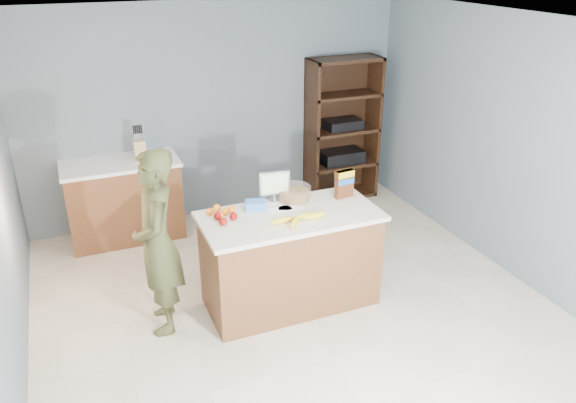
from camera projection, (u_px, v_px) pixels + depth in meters
name	position (u px, v px, depth m)	size (l,w,h in m)	color
floor	(303.00, 319.00, 4.97)	(4.50, 5.00, 0.02)	beige
walls	(305.00, 141.00, 4.29)	(4.52, 5.02, 2.51)	slate
counter_peninsula	(290.00, 263.00, 5.05)	(1.56, 0.76, 0.90)	brown
back_cabinet	(124.00, 200.00, 6.22)	(1.24, 0.62, 0.90)	brown
shelving_unit	(341.00, 132.00, 7.13)	(0.90, 0.40, 1.80)	black
person	(158.00, 243.00, 4.58)	(0.59, 0.38, 1.60)	#393D20
knife_block	(140.00, 150.00, 6.04)	(0.12, 0.10, 0.31)	tan
envelopes	(285.00, 209.00, 4.95)	(0.34, 0.19, 0.00)	white
bananas	(300.00, 218.00, 4.72)	(0.52, 0.21, 0.05)	yellow
apples	(225.00, 218.00, 4.70)	(0.19, 0.19, 0.07)	maroon
oranges	(221.00, 211.00, 4.83)	(0.25, 0.23, 0.06)	orange
blue_carton	(256.00, 205.00, 4.93)	(0.18, 0.12, 0.08)	blue
salad_bowl	(294.00, 194.00, 5.11)	(0.30, 0.30, 0.13)	#267219
tv	(274.00, 184.00, 5.05)	(0.28, 0.12, 0.28)	silver
cereal_box	(344.00, 182.00, 5.12)	(0.18, 0.08, 0.26)	#592B14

